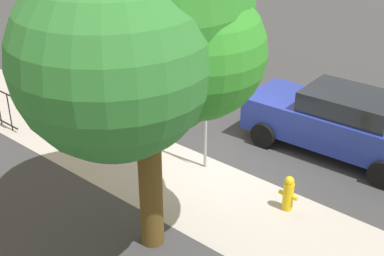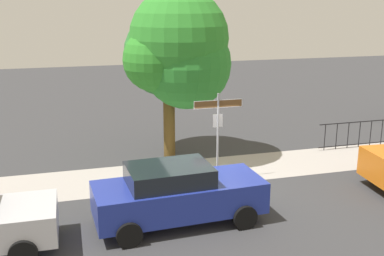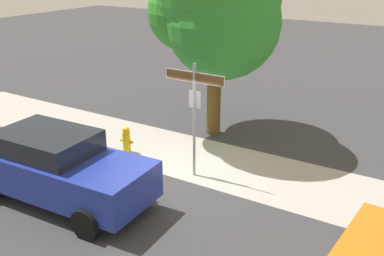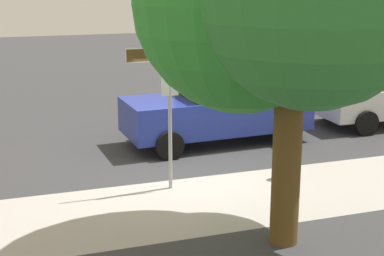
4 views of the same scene
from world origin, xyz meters
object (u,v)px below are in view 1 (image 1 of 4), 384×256
(shade_tree, at_px, (143,35))
(fire_hydrant, at_px, (288,193))
(car_orange, at_px, (102,47))
(car_blue, at_px, (339,121))
(street_sign, at_px, (206,86))

(shade_tree, distance_m, fire_hydrant, 4.57)
(car_orange, relative_size, fire_hydrant, 6.17)
(car_blue, height_order, fire_hydrant, car_blue)
(shade_tree, bearing_deg, fire_hydrant, -123.89)
(street_sign, distance_m, car_blue, 3.52)
(car_blue, bearing_deg, car_orange, -1.88)
(shade_tree, distance_m, car_blue, 6.20)
(shade_tree, height_order, fire_hydrant, shade_tree)
(shade_tree, bearing_deg, car_orange, -35.09)
(street_sign, distance_m, fire_hydrant, 2.89)
(fire_hydrant, bearing_deg, car_orange, -17.06)
(street_sign, bearing_deg, car_blue, -127.11)
(street_sign, relative_size, car_blue, 0.64)
(street_sign, distance_m, car_orange, 7.06)
(car_blue, bearing_deg, street_sign, 50.19)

